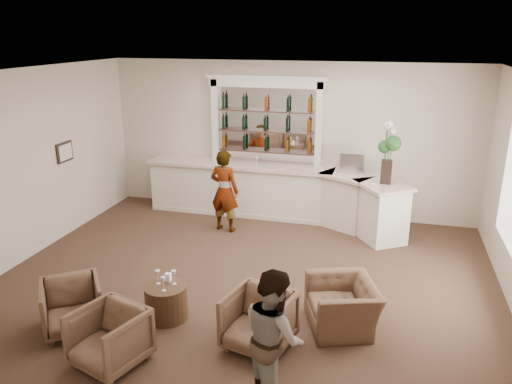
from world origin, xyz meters
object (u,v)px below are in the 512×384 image
armchair_center (109,338)px  espresso_machine (352,162)px  guest (274,337)px  flower_vase (388,149)px  cocktail_table (166,302)px  sommelier (224,191)px  armchair_far (342,305)px  armchair_left (72,306)px  armchair_right (259,321)px  bar_counter (276,193)px

armchair_center → espresso_machine: espresso_machine is taller
guest → flower_vase: (1.02, 4.90, 1.02)m
cocktail_table → sommelier: size_ratio=0.36×
sommelier → guest: (2.08, -4.53, -0.05)m
espresso_machine → flower_vase: size_ratio=0.40×
armchair_far → flower_vase: 3.62m
cocktail_table → armchair_left: bearing=-151.6°
armchair_right → armchair_far: 1.23m
guest → armchair_center: size_ratio=1.97×
sommelier → espresso_machine: sommelier is taller
espresso_machine → flower_vase: 1.05m
armchair_right → cocktail_table: bearing=-179.0°
bar_counter → armchair_right: size_ratio=7.03×
guest → armchair_far: size_ratio=1.57×
flower_vase → armchair_far: bearing=-97.5°
armchair_center → armchair_far: armchair_center is taller
bar_counter → armchair_far: bearing=-64.6°
espresso_machine → armchair_left: bearing=-124.4°
guest → armchair_center: bearing=51.5°
armchair_center → flower_vase: bearing=76.2°
sommelier → armchair_left: bearing=88.6°
cocktail_table → guest: guest is taller
bar_counter → sommelier: sommelier is taller
armchair_right → armchair_left: bearing=-160.5°
armchair_right → bar_counter: bearing=113.3°
sommelier → armchair_center: bearing=101.3°
guest → armchair_left: size_ratio=2.02×
armchair_center → bar_counter: bearing=99.9°
cocktail_table → armchair_far: (2.42, 0.43, 0.07)m
bar_counter → armchair_right: (0.83, -4.57, -0.20)m
cocktail_table → flower_vase: 4.92m
cocktail_table → sommelier: 3.40m
armchair_center → flower_vase: 5.90m
guest → armchair_center: (-2.05, 0.07, -0.42)m
armchair_far → armchair_center: bearing=-80.1°
sommelier → armchair_center: size_ratio=2.10×
flower_vase → armchair_center: bearing=-122.4°
armchair_left → bar_counter: bearing=33.1°
armchair_left → armchair_right: 2.55m
guest → flower_vase: size_ratio=1.33×
armchair_center → armchair_far: bearing=49.2°
bar_counter → armchair_left: (-1.70, -4.86, -0.22)m
espresso_machine → cocktail_table: bearing=-117.4°
guest → armchair_right: size_ratio=1.93×
bar_counter → armchair_left: size_ratio=7.36×
espresso_machine → sommelier: bearing=-158.2°
guest → espresso_machine: bearing=-40.1°
cocktail_table → sommelier: bearing=94.3°
sommelier → armchair_right: (1.68, -3.64, -0.47)m
armchair_left → armchair_far: bearing=-21.3°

